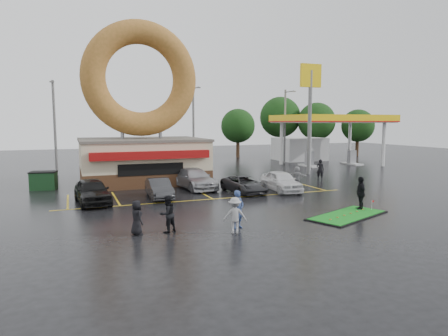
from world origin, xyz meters
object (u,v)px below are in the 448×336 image
object	(u,v)px
streetlight_left	(55,125)
car_dgrey	(159,188)
shell_sign	(310,98)
car_white	(281,181)
car_grey	(244,184)
person_cameraman	(360,193)
putting_green	(348,215)
car_black	(92,191)
person_blue	(238,209)
streetlight_right	(285,125)
gas_station	(317,133)
car_silver	(195,179)
donut_shop	(142,129)
dumpster	(44,181)
streetlight_mid	(194,125)

from	to	relation	value
streetlight_left	car_dgrey	distance (m)	16.86
shell_sign	car_white	size ratio (longest dim) A/B	2.39
shell_sign	car_grey	distance (m)	14.07
shell_sign	person_cameraman	world-z (taller)	shell_sign
car_white	putting_green	size ratio (longest dim) A/B	0.81
car_black	person_blue	bearing A→B (deg)	-60.25
streetlight_left	streetlight_right	bearing A→B (deg)	4.40
gas_station	person_blue	distance (m)	32.88
shell_sign	car_silver	size ratio (longest dim) A/B	2.01
car_white	person_blue	xyz separation A→B (m)	(-7.03, -8.35, 0.17)
car_white	putting_green	xyz separation A→B (m)	(-0.49, -8.21, -0.72)
donut_shop	person_blue	size ratio (longest dim) A/B	7.32
gas_station	car_white	size ratio (longest dim) A/B	3.08
car_dgrey	person_cameraman	world-z (taller)	person_cameraman
shell_sign	streetlight_left	bearing A→B (deg)	161.01
gas_station	car_black	bearing A→B (deg)	-149.53
gas_station	person_cameraman	size ratio (longest dim) A/B	6.94
person_cameraman	putting_green	xyz separation A→B (m)	(-1.63, -0.97, -0.94)
streetlight_left	person_cameraman	distance (m)	28.58
car_dgrey	dumpster	distance (m)	9.93
streetlight_mid	car_white	size ratio (longest dim) A/B	2.03
car_grey	car_white	distance (m)	2.84
streetlight_mid	putting_green	world-z (taller)	streetlight_mid
dumpster	streetlight_left	bearing A→B (deg)	95.43
gas_station	streetlight_mid	bearing A→B (deg)	-179.92
car_grey	dumpster	distance (m)	15.20
streetlight_mid	dumpster	distance (m)	17.89
car_white	car_black	bearing A→B (deg)	-177.62
shell_sign	car_white	world-z (taller)	shell_sign
car_black	car_grey	world-z (taller)	car_black
person_cameraman	car_silver	bearing A→B (deg)	-127.01
car_white	dumpster	world-z (taller)	car_white
streetlight_left	car_grey	world-z (taller)	streetlight_left
car_silver	person_blue	size ratio (longest dim) A/B	2.85
donut_shop	car_silver	size ratio (longest dim) A/B	2.56
streetlight_mid	gas_station	bearing A→B (deg)	0.08
putting_green	streetlight_left	bearing A→B (deg)	122.70
car_white	person_cameraman	size ratio (longest dim) A/B	2.26
car_grey	person_cameraman	world-z (taller)	person_cameraman
person_blue	streetlight_left	bearing A→B (deg)	82.61
streetlight_right	person_blue	size ratio (longest dim) A/B	4.88
person_cameraman	shell_sign	bearing A→B (deg)	178.40
car_black	car_dgrey	bearing A→B (deg)	-2.05
streetlight_left	car_grey	xyz separation A→B (m)	(12.93, -15.05, -4.17)
car_black	car_white	size ratio (longest dim) A/B	1.04
streetlight_mid	person_cameraman	bearing A→B (deg)	-83.13
shell_sign	dumpster	world-z (taller)	shell_sign
streetlight_mid	donut_shop	bearing A→B (deg)	-131.38
shell_sign	dumpster	bearing A→B (deg)	-179.02
streetlight_right	car_silver	world-z (taller)	streetlight_right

